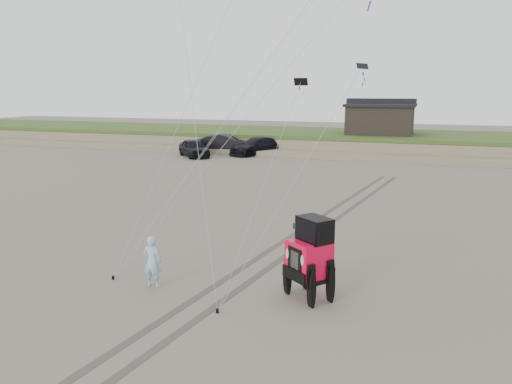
% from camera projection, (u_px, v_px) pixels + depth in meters
% --- Properties ---
extents(ground, '(160.00, 160.00, 0.00)m').
position_uv_depth(ground, '(181.00, 296.00, 14.51)').
color(ground, '#6B6054').
rests_on(ground, ground).
extents(dune_ridge, '(160.00, 14.25, 1.73)m').
position_uv_depth(dune_ridge, '(359.00, 142.00, 49.04)').
color(dune_ridge, '#7A6B54').
rests_on(dune_ridge, ground).
extents(cabin, '(6.40, 5.40, 3.35)m').
position_uv_depth(cabin, '(380.00, 118.00, 47.45)').
color(cabin, black).
rests_on(cabin, dune_ridge).
extents(truck_a, '(4.50, 4.63, 1.57)m').
position_uv_depth(truck_a, '(194.00, 148.00, 44.47)').
color(truck_a, black).
rests_on(truck_a, ground).
extents(truck_b, '(5.71, 2.83, 1.80)m').
position_uv_depth(truck_b, '(224.00, 144.00, 46.79)').
color(truck_b, black).
rests_on(truck_b, ground).
extents(truck_c, '(4.76, 5.85, 1.59)m').
position_uv_depth(truck_c, '(256.00, 146.00, 45.76)').
color(truck_c, black).
rests_on(truck_c, ground).
extents(jeep, '(4.90, 5.37, 1.90)m').
position_uv_depth(jeep, '(309.00, 267.00, 14.18)').
color(jeep, '#F00A35').
rests_on(jeep, ground).
extents(man, '(0.60, 0.41, 1.60)m').
position_uv_depth(man, '(152.00, 261.00, 15.07)').
color(man, '#8AC2D5').
rests_on(man, ground).
extents(stake_main, '(0.08, 0.08, 0.12)m').
position_uv_depth(stake_main, '(113.00, 278.00, 15.78)').
color(stake_main, black).
rests_on(stake_main, ground).
extents(stake_aux, '(0.08, 0.08, 0.12)m').
position_uv_depth(stake_aux, '(217.00, 311.00, 13.41)').
color(stake_aux, black).
rests_on(stake_aux, ground).
extents(tire_tracks, '(5.22, 29.74, 0.01)m').
position_uv_depth(tire_tracks, '(311.00, 230.00, 21.27)').
color(tire_tracks, '#4C443D').
rests_on(tire_tracks, ground).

